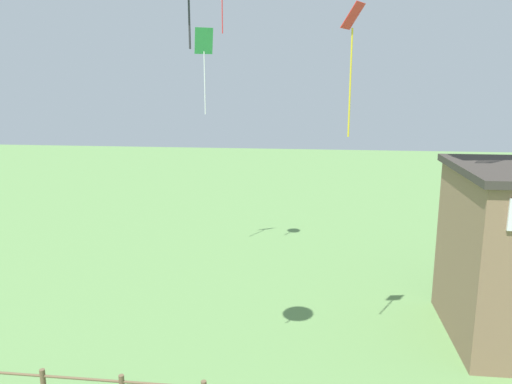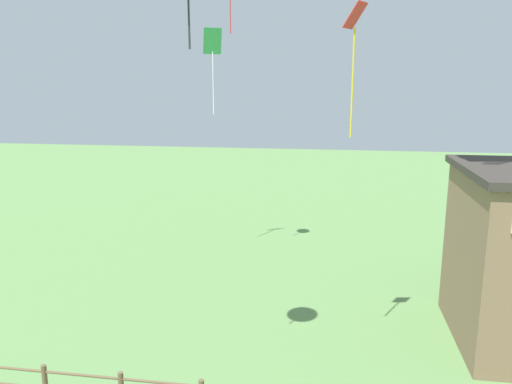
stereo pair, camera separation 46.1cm
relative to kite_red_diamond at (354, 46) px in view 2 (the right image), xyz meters
The scene contains 2 objects.
kite_red_diamond is the anchor object (origin of this frame).
kite_green_diamond 10.89m from the kite_red_diamond, 124.43° to the left, with size 0.87×0.61×3.93m.
Camera 2 is at (2.01, -5.58, 8.41)m, focal length 35.00 mm.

